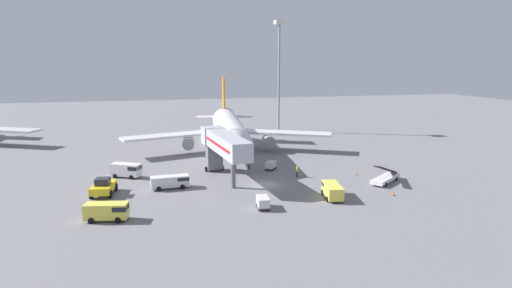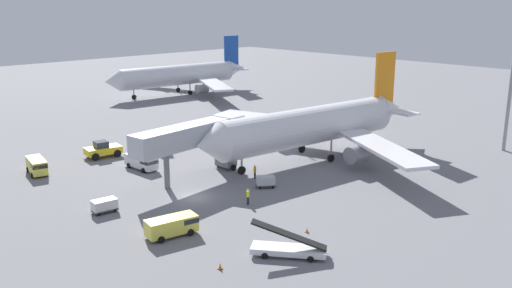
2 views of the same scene
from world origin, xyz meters
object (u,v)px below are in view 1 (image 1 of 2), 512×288
baggage_cart_near_right (263,202)px  ground_crew_worker_foreground (297,171)px  jet_bridge (223,144)px  service_van_outer_right (171,181)px  ground_crew_worker_midground (249,164)px  belt_loader_truck (385,177)px  service_van_far_center (332,190)px  service_van_outer_left (108,211)px  apron_light_mast (279,56)px  airplane_at_gate (229,130)px  pushback_tug (103,187)px  safety_cone_bravo (394,193)px  baggage_cart_far_left (271,165)px  safety_cone_alpha (356,173)px  service_van_far_right (127,170)px

baggage_cart_near_right → ground_crew_worker_foreground: 15.75m
jet_bridge → service_van_outer_right: jet_bridge is taller
ground_crew_worker_midground → belt_loader_truck: bearing=-35.9°
belt_loader_truck → service_van_far_center: (-10.88, -4.91, 0.32)m
jet_bridge → service_van_outer_left: bearing=-138.0°
apron_light_mast → airplane_at_gate: bearing=-126.1°
airplane_at_gate → baggage_cart_near_right: size_ratio=15.17×
pushback_tug → safety_cone_bravo: pushback_tug is taller
pushback_tug → baggage_cart_far_left: 27.26m
safety_cone_alpha → service_van_outer_left: bearing=-162.8°
apron_light_mast → ground_crew_worker_midground: bearing=-114.1°
service_van_far_right → service_van_outer_left: bearing=-93.9°
baggage_cart_far_left → safety_cone_alpha: 14.15m
jet_bridge → belt_loader_truck: size_ratio=2.63×
service_van_far_center → baggage_cart_near_right: service_van_far_center is taller
pushback_tug → service_van_outer_left: (1.42, -10.38, 0.05)m
ground_crew_worker_foreground → ground_crew_worker_midground: bearing=131.4°
jet_bridge → safety_cone_bravo: bearing=-33.6°
service_van_far_center → ground_crew_worker_midground: bearing=111.9°
belt_loader_truck → apron_light_mast: apron_light_mast is taller
service_van_outer_left → baggage_cart_near_right: 18.42m
service_van_outer_left → service_van_far_center: service_van_outer_left is taller
service_van_outer_left → safety_cone_bravo: (37.11, 0.32, -0.90)m
service_van_far_center → baggage_cart_far_left: size_ratio=2.04×
pushback_tug → apron_light_mast: 63.34m
belt_loader_truck → service_van_outer_left: size_ratio=1.30×
airplane_at_gate → safety_cone_alpha: size_ratio=83.61×
safety_cone_alpha → apron_light_mast: size_ratio=0.02×
jet_bridge → safety_cone_bravo: 25.93m
belt_loader_truck → baggage_cart_near_right: 22.08m
service_van_outer_left → service_van_far_right: 19.01m
service_van_far_center → service_van_far_right: service_van_far_right is taller
baggage_cart_far_left → safety_cone_alpha: size_ratio=5.21×
service_van_outer_left → ground_crew_worker_midground: 28.93m
service_van_far_center → belt_loader_truck: bearing=24.3°
baggage_cart_far_left → ground_crew_worker_foreground: size_ratio=1.41×
ground_crew_worker_midground → safety_cone_alpha: 17.85m
belt_loader_truck → service_van_outer_left: 39.95m
baggage_cart_near_right → safety_cone_alpha: size_ratio=5.51×
baggage_cart_far_left → safety_cone_bravo: bearing=-55.2°
ground_crew_worker_foreground → safety_cone_bravo: (9.62, -12.25, -0.69)m
baggage_cart_far_left → ground_crew_worker_midground: ground_crew_worker_midground is taller
ground_crew_worker_foreground → safety_cone_bravo: bearing=-51.9°
service_van_far_center → baggage_cart_far_left: 17.04m
service_van_far_right → baggage_cart_far_left: size_ratio=1.91×
ground_crew_worker_midground → apron_light_mast: 44.55m
service_van_outer_right → ground_crew_worker_foreground: bearing=3.9°
belt_loader_truck → safety_cone_alpha: (-2.22, 5.09, -0.52)m
pushback_tug → baggage_cart_near_right: size_ratio=1.95×
service_van_outer_left → ground_crew_worker_foreground: bearing=24.6°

